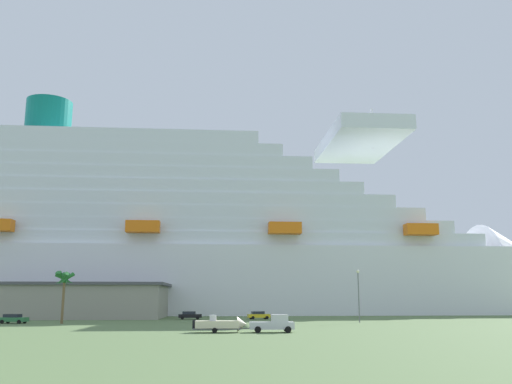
{
  "coord_description": "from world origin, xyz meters",
  "views": [
    {
      "loc": [
        -2.48,
        -91.88,
        4.26
      ],
      "look_at": [
        8.71,
        30.74,
        28.2
      ],
      "focal_mm": 38.31,
      "sensor_mm": 36.0,
      "label": 1
    }
  ],
  "objects_px": {
    "parked_car_green_wagon": "(13,319)",
    "small_boat_on_trailer": "(223,325)",
    "cruise_ship": "(140,243)",
    "pickup_truck": "(274,324)",
    "parked_car_black_coupe": "(190,315)",
    "palm_tree": "(64,281)",
    "parked_car_yellow_taxi": "(259,315)",
    "street_lamp": "(358,289)"
  },
  "relations": [
    {
      "from": "cruise_ship",
      "to": "street_lamp",
      "type": "distance_m",
      "value": 71.53
    },
    {
      "from": "small_boat_on_trailer",
      "to": "parked_car_black_coupe",
      "type": "relative_size",
      "value": 1.6
    },
    {
      "from": "cruise_ship",
      "to": "parked_car_black_coupe",
      "type": "height_order",
      "value": "cruise_ship"
    },
    {
      "from": "pickup_truck",
      "to": "small_boat_on_trailer",
      "type": "height_order",
      "value": "pickup_truck"
    },
    {
      "from": "cruise_ship",
      "to": "pickup_truck",
      "type": "bearing_deg",
      "value": -71.58
    },
    {
      "from": "small_boat_on_trailer",
      "to": "parked_car_black_coupe",
      "type": "xyz_separation_m",
      "value": [
        -5.38,
        43.25,
        -0.13
      ]
    },
    {
      "from": "cruise_ship",
      "to": "street_lamp",
      "type": "bearing_deg",
      "value": -50.15
    },
    {
      "from": "pickup_truck",
      "to": "parked_car_yellow_taxi",
      "type": "relative_size",
      "value": 1.22
    },
    {
      "from": "palm_tree",
      "to": "cruise_ship",
      "type": "bearing_deg",
      "value": 83.55
    },
    {
      "from": "parked_car_green_wagon",
      "to": "small_boat_on_trailer",
      "type": "bearing_deg",
      "value": -38.55
    },
    {
      "from": "palm_tree",
      "to": "parked_car_yellow_taxi",
      "type": "bearing_deg",
      "value": 25.09
    },
    {
      "from": "parked_car_green_wagon",
      "to": "parked_car_yellow_taxi",
      "type": "bearing_deg",
      "value": 19.44
    },
    {
      "from": "pickup_truck",
      "to": "parked_car_yellow_taxi",
      "type": "height_order",
      "value": "pickup_truck"
    },
    {
      "from": "cruise_ship",
      "to": "palm_tree",
      "type": "bearing_deg",
      "value": -96.45
    },
    {
      "from": "small_boat_on_trailer",
      "to": "street_lamp",
      "type": "distance_m",
      "value": 36.06
    },
    {
      "from": "palm_tree",
      "to": "street_lamp",
      "type": "bearing_deg",
      "value": -0.82
    },
    {
      "from": "parked_car_black_coupe",
      "to": "pickup_truck",
      "type": "bearing_deg",
      "value": -74.92
    },
    {
      "from": "palm_tree",
      "to": "parked_car_yellow_taxi",
      "type": "xyz_separation_m",
      "value": [
        34.9,
        16.34,
        -6.24
      ]
    },
    {
      "from": "cruise_ship",
      "to": "palm_tree",
      "type": "xyz_separation_m",
      "value": [
        -6.02,
        -53.26,
        -11.86
      ]
    },
    {
      "from": "parked_car_black_coupe",
      "to": "parked_car_green_wagon",
      "type": "height_order",
      "value": "same"
    },
    {
      "from": "parked_car_green_wagon",
      "to": "parked_car_yellow_taxi",
      "type": "height_order",
      "value": "same"
    },
    {
      "from": "parked_car_green_wagon",
      "to": "pickup_truck",
      "type": "bearing_deg",
      "value": -34.26
    },
    {
      "from": "cruise_ship",
      "to": "parked_car_black_coupe",
      "type": "relative_size",
      "value": 49.68
    },
    {
      "from": "pickup_truck",
      "to": "parked_car_green_wagon",
      "type": "distance_m",
      "value": 49.57
    },
    {
      "from": "parked_car_yellow_taxi",
      "to": "parked_car_black_coupe",
      "type": "bearing_deg",
      "value": 178.23
    },
    {
      "from": "palm_tree",
      "to": "parked_car_black_coupe",
      "type": "xyz_separation_m",
      "value": [
        20.94,
        16.77,
        -6.23
      ]
    },
    {
      "from": "pickup_truck",
      "to": "palm_tree",
      "type": "distance_m",
      "value": 42.69
    },
    {
      "from": "pickup_truck",
      "to": "parked_car_black_coupe",
      "type": "relative_size",
      "value": 1.2
    },
    {
      "from": "cruise_ship",
      "to": "parked_car_black_coupe",
      "type": "distance_m",
      "value": 43.37
    },
    {
      "from": "pickup_truck",
      "to": "street_lamp",
      "type": "height_order",
      "value": "street_lamp"
    },
    {
      "from": "palm_tree",
      "to": "parked_car_yellow_taxi",
      "type": "relative_size",
      "value": 1.89
    },
    {
      "from": "cruise_ship",
      "to": "small_boat_on_trailer",
      "type": "bearing_deg",
      "value": -75.72
    },
    {
      "from": "parked_car_black_coupe",
      "to": "parked_car_green_wagon",
      "type": "relative_size",
      "value": 0.98
    },
    {
      "from": "parked_car_black_coupe",
      "to": "palm_tree",
      "type": "bearing_deg",
      "value": -141.3
    },
    {
      "from": "parked_car_green_wagon",
      "to": "parked_car_black_coupe",
      "type": "bearing_deg",
      "value": 28.2
    },
    {
      "from": "parked_car_green_wagon",
      "to": "cruise_ship",
      "type": "bearing_deg",
      "value": 74.66
    },
    {
      "from": "small_boat_on_trailer",
      "to": "street_lamp",
      "type": "bearing_deg",
      "value": 46.11
    },
    {
      "from": "pickup_truck",
      "to": "palm_tree",
      "type": "bearing_deg",
      "value": 140.64
    },
    {
      "from": "cruise_ship",
      "to": "parked_car_green_wagon",
      "type": "relative_size",
      "value": 48.82
    },
    {
      "from": "pickup_truck",
      "to": "street_lamp",
      "type": "relative_size",
      "value": 0.62
    },
    {
      "from": "small_boat_on_trailer",
      "to": "parked_car_yellow_taxi",
      "type": "xyz_separation_m",
      "value": [
        8.59,
        42.82,
        -0.13
      ]
    },
    {
      "from": "small_boat_on_trailer",
      "to": "cruise_ship",
      "type": "bearing_deg",
      "value": 104.28
    }
  ]
}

